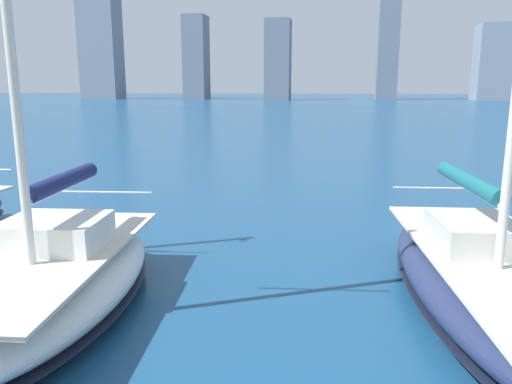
% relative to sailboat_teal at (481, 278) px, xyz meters
% --- Properties ---
extents(city_skyline, '(171.25, 18.75, 43.71)m').
position_rel_sailboat_teal_xyz_m(city_skyline, '(-2.81, -156.31, 18.00)').
color(city_skyline, gray).
rests_on(city_skyline, ground).
extents(sailboat_teal, '(3.27, 8.77, 11.56)m').
position_rel_sailboat_teal_xyz_m(sailboat_teal, '(0.00, 0.00, 0.00)').
color(sailboat_teal, navy).
rests_on(sailboat_teal, ground).
extents(sailboat_navy, '(3.68, 7.19, 10.13)m').
position_rel_sailboat_teal_xyz_m(sailboat_navy, '(7.88, 1.40, 0.01)').
color(sailboat_navy, silver).
rests_on(sailboat_navy, ground).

